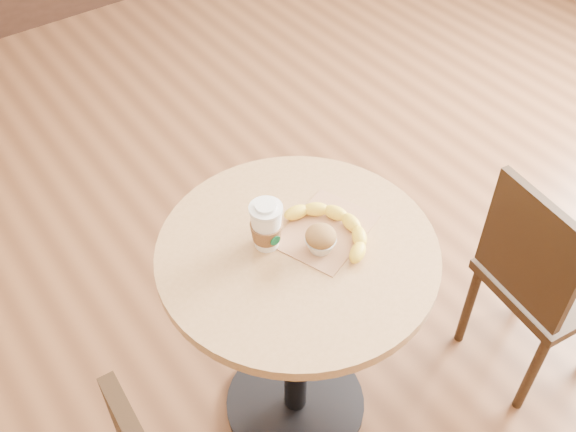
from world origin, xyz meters
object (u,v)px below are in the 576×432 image
at_px(cafe_table, 297,304).
at_px(coffee_cup, 266,227).
at_px(chair_right, 541,278).
at_px(muffin, 321,239).
at_px(banana, 334,228).

xyz_separation_m(cafe_table, coffee_cup, (-0.05, 0.06, 0.28)).
relative_size(cafe_table, coffee_cup, 5.58).
relative_size(cafe_table, chair_right, 0.96).
height_order(chair_right, muffin, muffin).
xyz_separation_m(coffee_cup, muffin, (0.09, -0.09, -0.02)).
relative_size(chair_right, banana, 3.00).
xyz_separation_m(cafe_table, chair_right, (0.69, -0.28, -0.10)).
distance_m(coffee_cup, muffin, 0.13).
bearing_deg(coffee_cup, muffin, -41.98).
distance_m(cafe_table, muffin, 0.26).
height_order(muffin, banana, muffin).
height_order(coffee_cup, muffin, coffee_cup).
relative_size(chair_right, muffin, 10.13).
bearing_deg(chair_right, coffee_cup, 72.01).
xyz_separation_m(chair_right, banana, (-0.58, 0.27, 0.34)).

